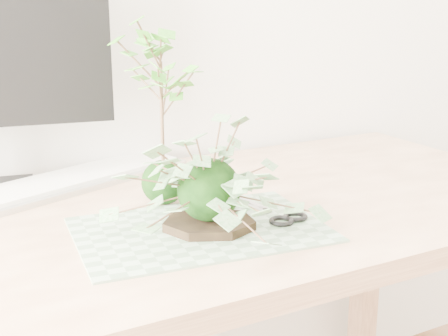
{
  "coord_description": "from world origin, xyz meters",
  "views": [
    {
      "loc": [
        -0.48,
        0.24,
        1.13
      ],
      "look_at": [
        0.0,
        1.14,
        0.84
      ],
      "focal_mm": 50.0,
      "sensor_mm": 36.0,
      "label": 1
    }
  ],
  "objects_px": {
    "desk": "(171,258)",
    "ivy_kokedama": "(209,161)",
    "keyboard": "(79,178)",
    "maple_kokedama": "(161,73)"
  },
  "relations": [
    {
      "from": "maple_kokedama",
      "to": "keyboard",
      "type": "height_order",
      "value": "maple_kokedama"
    },
    {
      "from": "desk",
      "to": "ivy_kokedama",
      "type": "xyz_separation_m",
      "value": [
        0.02,
        -0.11,
        0.21
      ]
    },
    {
      "from": "ivy_kokedama",
      "to": "maple_kokedama",
      "type": "distance_m",
      "value": 0.21
    },
    {
      "from": "desk",
      "to": "maple_kokedama",
      "type": "distance_m",
      "value": 0.34
    },
    {
      "from": "maple_kokedama",
      "to": "desk",
      "type": "bearing_deg",
      "value": -101.96
    },
    {
      "from": "ivy_kokedama",
      "to": "keyboard",
      "type": "relative_size",
      "value": 0.61
    },
    {
      "from": "ivy_kokedama",
      "to": "maple_kokedama",
      "type": "xyz_separation_m",
      "value": [
        -0.01,
        0.17,
        0.13
      ]
    },
    {
      "from": "ivy_kokedama",
      "to": "keyboard",
      "type": "xyz_separation_m",
      "value": [
        -0.12,
        0.38,
        -0.11
      ]
    },
    {
      "from": "desk",
      "to": "ivy_kokedama",
      "type": "relative_size",
      "value": 5.05
    },
    {
      "from": "desk",
      "to": "keyboard",
      "type": "relative_size",
      "value": 3.11
    }
  ]
}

